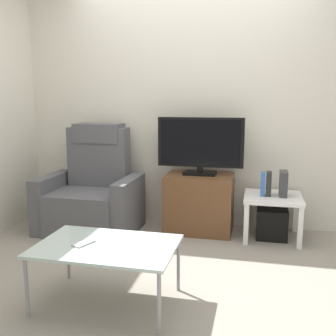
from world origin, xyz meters
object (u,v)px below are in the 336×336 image
at_px(coffee_table, 107,248).
at_px(book_middle, 269,184).
at_px(television, 200,145).
at_px(subwoofer_box, 272,223).
at_px(recliner_armchair, 92,193).
at_px(cell_phone, 84,243).
at_px(side_table, 273,202).
at_px(game_console, 283,184).
at_px(tv_stand, 199,203).
at_px(book_leftmost, 263,184).

bearing_deg(coffee_table, book_middle, 55.22).
height_order(television, subwoofer_box, television).
height_order(recliner_armchair, cell_phone, recliner_armchair).
bearing_deg(side_table, game_console, 6.34).
height_order(tv_stand, book_middle, book_middle).
relative_size(television, side_table, 1.59).
xyz_separation_m(tv_stand, game_console, (0.81, -0.03, 0.25)).
xyz_separation_m(book_middle, coffee_table, (-1.04, -1.50, -0.16)).
relative_size(subwoofer_box, game_console, 1.22).
xyz_separation_m(side_table, book_leftmost, (-0.10, -0.02, 0.18)).
distance_m(recliner_armchair, subwoofer_box, 1.83).
bearing_deg(game_console, cell_phone, -130.47).
relative_size(tv_stand, side_table, 1.24).
bearing_deg(tv_stand, coffee_table, -103.29).
height_order(side_table, coffee_table, side_table).
bearing_deg(side_table, subwoofer_box, -45.00).
relative_size(game_console, coffee_table, 0.27).
xyz_separation_m(coffee_table, cell_phone, (-0.15, -0.02, 0.03)).
bearing_deg(cell_phone, coffee_table, 30.92).
bearing_deg(recliner_armchair, side_table, 5.08).
distance_m(subwoofer_box, cell_phone, 2.00).
distance_m(television, cell_phone, 1.76).
height_order(television, game_console, television).
xyz_separation_m(tv_stand, side_table, (0.72, -0.04, 0.06)).
bearing_deg(television, side_table, -4.98).
height_order(side_table, subwoofer_box, side_table).
bearing_deg(cell_phone, tv_stand, 93.84).
bearing_deg(game_console, tv_stand, 177.62).
bearing_deg(coffee_table, subwoofer_box, 54.42).
height_order(tv_stand, game_console, game_console).
bearing_deg(cell_phone, book_leftmost, 75.20).
bearing_deg(subwoofer_box, side_table, 135.00).
distance_m(television, subwoofer_box, 1.03).
xyz_separation_m(television, book_leftmost, (0.62, -0.08, -0.35)).
bearing_deg(game_console, coffee_table, -127.57).
bearing_deg(coffee_table, television, 76.86).
xyz_separation_m(subwoofer_box, book_middle, (-0.05, -0.02, 0.39)).
bearing_deg(cell_phone, television, 94.04).
relative_size(side_table, coffee_table, 0.60).
relative_size(tv_stand, subwoofer_box, 2.30).
bearing_deg(recliner_armchair, coffee_table, -61.71).
height_order(recliner_armchair, game_console, recliner_armchair).
relative_size(television, subwoofer_box, 2.94).
bearing_deg(side_table, tv_stand, 176.52).
bearing_deg(book_middle, game_console, 12.48).
distance_m(television, book_middle, 0.76).
height_order(side_table, book_middle, book_middle).
bearing_deg(tv_stand, cell_phone, -108.06).
xyz_separation_m(book_middle, game_console, (0.14, 0.03, 0.00)).
relative_size(side_table, book_middle, 2.30).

